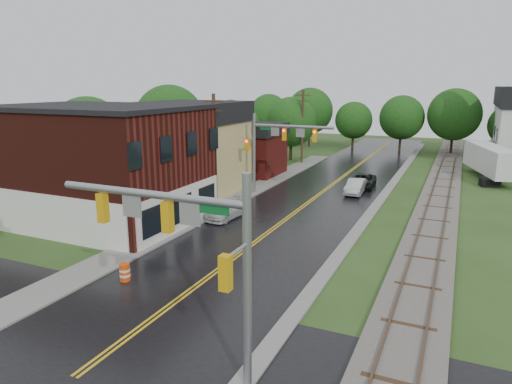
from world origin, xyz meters
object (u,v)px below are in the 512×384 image
Objects in this scene: traffic_signal_far at (276,140)px; construction_barrel at (125,273)px; brick_building at (98,163)px; tree_left_c at (236,128)px; tree_left_a at (89,136)px; utility_pole_c at (302,126)px; tree_left_b at (170,122)px; semi_trailer at (490,160)px; traffic_signal_near at (188,235)px; sedan_silver at (356,187)px; suv_dark at (363,181)px; tree_left_e at (292,123)px; pickup_white at (227,210)px; utility_pole_b at (215,148)px.

traffic_signal_far is 20.54m from construction_barrel.
construction_barrel is (8.86, -8.04, -3.70)m from brick_building.
brick_building is 1.87× the size of tree_left_c.
construction_barrel is (16.23, -14.94, -4.66)m from tree_left_a.
utility_pole_c is 1.04× the size of tree_left_a.
tree_left_b is 0.90× the size of semi_trailer.
tree_left_b is 9.03m from tree_left_c.
tree_left_b reaches higher than construction_barrel.
tree_left_a reaches higher than traffic_signal_near.
traffic_signal_near is at bearing -40.47° from tree_left_a.
utility_pole_c reaches higher than tree_left_c.
tree_left_b is at bearing -116.56° from tree_left_c.
traffic_signal_near is at bearing -76.26° from utility_pole_c.
brick_building reaches higher than traffic_signal_near.
tree_left_a is at bearing -159.98° from sedan_silver.
traffic_signal_far is at bearing -18.81° from tree_left_b.
suv_dark is at bearing -21.41° from tree_left_c.
tree_left_a reaches higher than tree_left_c.
traffic_signal_far is 0.68× the size of semi_trailer.
suv_dark is (22.83, 11.40, -4.47)m from tree_left_a.
suv_dark is (6.45, 6.30, -4.33)m from traffic_signal_far.
traffic_signal_near is at bearing -91.42° from suv_dark.
utility_pole_c is at bearing -42.84° from tree_left_e.
tree_left_c reaches higher than construction_barrel.
tree_left_c reaches higher than traffic_signal_far.
tree_left_b reaches higher than utility_pole_c.
suv_dark reaches higher than construction_barrel.
tree_left_b reaches higher than semi_trailer.
tree_left_c is 8.39× the size of construction_barrel.
semi_trailer reaches higher than pickup_white.
traffic_signal_near is 25.94m from traffic_signal_far.
semi_trailer is (11.23, 12.23, 1.41)m from sedan_silver.
sedan_silver is (6.38, 3.58, -4.31)m from traffic_signal_far.
tree_left_b reaches higher than utility_pole_b.
utility_pole_b reaches higher than tree_left_a.
traffic_signal_near is 9.76m from construction_barrel.
brick_building is 12.52m from construction_barrel.
pickup_white is at bearing -94.66° from traffic_signal_far.
construction_barrel is (-6.60, -26.34, -0.19)m from suv_dark.
traffic_signal_near reaches higher than pickup_white.
utility_pole_b is 1.00× the size of utility_pole_c.
utility_pole_b reaches higher than tree_left_e.
brick_building is 24.94m from tree_left_c.
semi_trailer reaches higher than suv_dark.
utility_pole_b is (5.68, 7.00, 0.57)m from brick_building.
pickup_white is (15.72, -2.94, -4.49)m from tree_left_a.
brick_building is 29.56m from utility_pole_c.
traffic_signal_near is 0.76× the size of tree_left_b.
traffic_signal_far is at bearing -51.18° from tree_left_c.
semi_trailer is at bearing 63.63° from construction_barrel.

